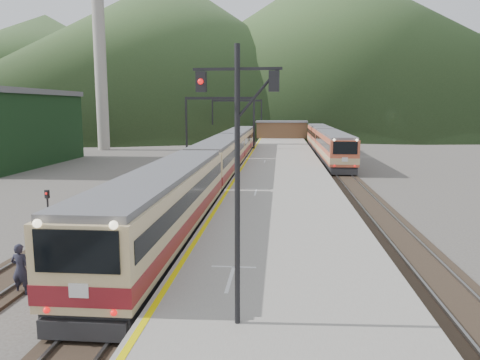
# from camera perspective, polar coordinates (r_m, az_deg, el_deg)

# --- Properties ---
(track_main) EXTENTS (2.60, 200.00, 0.23)m
(track_main) POSITION_cam_1_polar(r_m,az_deg,el_deg) (49.46, -1.38, 1.26)
(track_main) COLOR black
(track_main) RESTS_ON ground
(track_far) EXTENTS (2.60, 200.00, 0.23)m
(track_far) POSITION_cam_1_polar(r_m,az_deg,el_deg) (50.25, -7.06, 1.32)
(track_far) COLOR black
(track_far) RESTS_ON ground
(track_second) EXTENTS (2.60, 200.00, 0.23)m
(track_second) POSITION_cam_1_polar(r_m,az_deg,el_deg) (49.54, 11.96, 1.08)
(track_second) COLOR black
(track_second) RESTS_ON ground
(platform) EXTENTS (8.00, 100.00, 1.00)m
(platform) POSITION_cam_1_polar(r_m,az_deg,el_deg) (47.13, 5.13, 1.38)
(platform) COLOR gray
(platform) RESTS_ON ground
(gantry_near) EXTENTS (9.55, 0.25, 8.00)m
(gantry_near) POSITION_cam_1_polar(r_m,az_deg,el_deg) (64.26, -2.47, 7.96)
(gantry_near) COLOR black
(gantry_near) RESTS_ON ground
(gantry_far) EXTENTS (9.55, 0.25, 8.00)m
(gantry_far) POSITION_cam_1_polar(r_m,az_deg,el_deg) (89.11, -0.39, 8.23)
(gantry_far) COLOR black
(gantry_far) RESTS_ON ground
(smokestack) EXTENTS (1.80, 1.80, 30.00)m
(smokestack) POSITION_cam_1_polar(r_m,az_deg,el_deg) (76.30, -16.72, 14.84)
(smokestack) COLOR #9E998E
(smokestack) RESTS_ON ground
(station_shed) EXTENTS (9.40, 4.40, 3.10)m
(station_shed) POSITION_cam_1_polar(r_m,az_deg,el_deg) (86.82, 5.09, 6.19)
(station_shed) COLOR brown
(station_shed) RESTS_ON platform
(hill_a) EXTENTS (180.00, 180.00, 60.00)m
(hill_a) POSITION_cam_1_polar(r_m,az_deg,el_deg) (205.17, -8.18, 15.37)
(hill_a) COLOR #324D26
(hill_a) RESTS_ON ground
(hill_b) EXTENTS (220.00, 220.00, 75.00)m
(hill_b) POSITION_cam_1_polar(r_m,az_deg,el_deg) (241.96, 11.16, 16.09)
(hill_b) COLOR #324D26
(hill_b) RESTS_ON ground
(hill_d) EXTENTS (200.00, 200.00, 55.00)m
(hill_d) POSITION_cam_1_polar(r_m,az_deg,el_deg) (279.32, -22.33, 12.55)
(hill_d) COLOR #324D26
(hill_d) RESTS_ON ground
(main_train) EXTENTS (2.89, 59.34, 3.53)m
(main_train) POSITION_cam_1_polar(r_m,az_deg,el_deg) (41.93, -2.50, 2.53)
(main_train) COLOR tan
(main_train) RESTS_ON track_main
(second_train) EXTENTS (2.78, 37.90, 3.39)m
(second_train) POSITION_cam_1_polar(r_m,az_deg,el_deg) (63.98, 10.42, 4.54)
(second_train) COLOR #CB5839
(second_train) RESTS_ON track_second
(signal_mast) EXTENTS (2.20, 0.31, 7.17)m
(signal_mast) POSITION_cam_1_polar(r_m,az_deg,el_deg) (11.71, -0.33, 2.57)
(signal_mast) COLOR black
(signal_mast) RESTS_ON platform
(short_signal_b) EXTENTS (0.25, 0.21, 2.27)m
(short_signal_b) POSITION_cam_1_polar(r_m,az_deg,el_deg) (40.61, -6.61, 1.51)
(short_signal_b) COLOR black
(short_signal_b) RESTS_ON ground
(short_signal_c) EXTENTS (0.26, 0.22, 2.27)m
(short_signal_c) POSITION_cam_1_polar(r_m,az_deg,el_deg) (27.07, -22.39, -2.83)
(short_signal_c) COLOR black
(short_signal_c) RESTS_ON ground
(worker) EXTENTS (0.70, 0.47, 1.87)m
(worker) POSITION_cam_1_polar(r_m,az_deg,el_deg) (18.70, -25.19, -9.78)
(worker) COLOR #21212F
(worker) RESTS_ON ground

